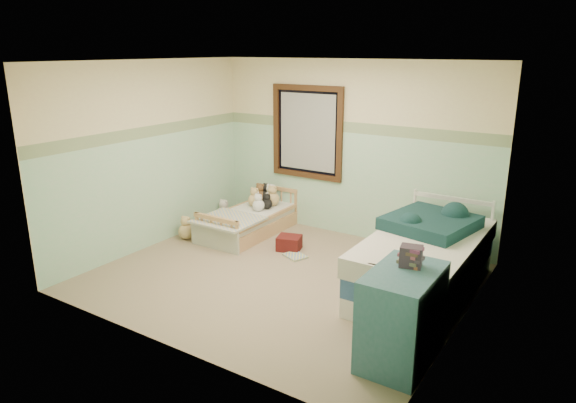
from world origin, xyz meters
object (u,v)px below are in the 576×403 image
Objects in this scene: toddler_bed_frame at (249,226)px; plush_floor_tan at (186,231)px; floor_book at (295,256)px; red_pillow at (289,243)px; dresser at (402,317)px; twin_bed_frame at (422,283)px; plush_floor_cream at (224,213)px.

plush_floor_tan is at bearing -130.16° from toddler_bed_frame.
red_pillow is at bearing 161.85° from floor_book.
floor_book is at bearing -21.75° from toddler_bed_frame.
toddler_bed_frame is at bearing 148.21° from dresser.
plush_floor_tan reaches higher than floor_book.
floor_book is (1.07, -0.43, -0.09)m from toddler_bed_frame.
floor_book is at bearing -40.65° from red_pillow.
twin_bed_frame reaches higher than red_pillow.
plush_floor_tan reaches higher than red_pillow.
plush_floor_cream is 1.63m from red_pillow.
red_pillow is (-1.94, 0.27, -0.01)m from twin_bed_frame.
plush_floor_tan is 1.53m from red_pillow.
plush_floor_tan reaches higher than twin_bed_frame.
red_pillow is at bearing 17.29° from plush_floor_tan.
toddler_bed_frame is at bearing -19.88° from plush_floor_cream.
red_pillow is (-2.22, 1.66, -0.33)m from dresser.
red_pillow is 0.28m from floor_book.
twin_bed_frame is at bearing 3.15° from plush_floor_tan.
toddler_bed_frame is at bearing 49.84° from plush_floor_tan.
toddler_bed_frame is 1.81× the size of dresser.
plush_floor_cream is at bearing 167.63° from twin_bed_frame.
twin_bed_frame is (3.40, 0.19, -0.01)m from plush_floor_tan.
dresser is at bearing -36.82° from red_pillow.
toddler_bed_frame reaches higher than floor_book.
toddler_bed_frame is 1.16m from floor_book.
plush_floor_cream is 0.79× the size of floor_book.
plush_floor_cream is at bearing -178.53° from floor_book.
dresser reaches higher than plush_floor_cream.
dresser is (3.77, -2.16, 0.31)m from plush_floor_cream.
plush_floor_tan is at bearing -148.07° from floor_book.
dresser is 2.79m from red_pillow.
twin_bed_frame is at bearing -12.37° from plush_floor_cream.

